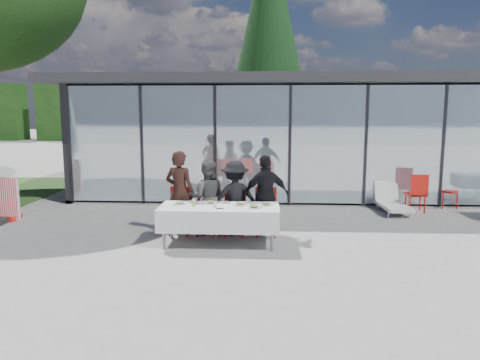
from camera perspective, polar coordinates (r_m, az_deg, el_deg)
name	(u,v)px	position (r m, az deg, el deg)	size (l,w,h in m)	color
ground	(242,253)	(8.56, 0.29, -8.84)	(90.00, 90.00, 0.00)	gray
pavilion	(312,120)	(16.39, 8.83, 7.21)	(14.80, 8.80, 3.44)	gray
treeline	(235,112)	(36.22, -0.65, 8.29)	(62.50, 2.00, 4.40)	#153310
dining_table	(219,217)	(8.91, -2.52, -4.53)	(2.26, 0.96, 0.75)	silver
diner_a	(180,193)	(9.68, -7.35, -1.53)	(0.63, 0.63, 1.73)	black
diner_chair_a	(180,208)	(9.76, -7.29, -3.41)	(0.44, 0.44, 0.97)	red
diner_b	(207,197)	(9.61, -4.04, -2.14)	(0.75, 0.75, 1.54)	#505050
diner_chair_b	(207,208)	(9.67, -4.01, -3.47)	(0.44, 0.44, 0.97)	red
diner_c	(235,198)	(9.55, -0.63, -2.20)	(0.99, 0.99, 1.54)	black
diner_chair_c	(235,209)	(9.62, -0.62, -3.52)	(0.44, 0.44, 0.97)	red
diner_d	(266,196)	(9.52, 3.18, -1.90)	(0.97, 0.97, 1.65)	black
diner_chair_d	(266,209)	(9.60, 3.16, -3.56)	(0.44, 0.44, 0.97)	red
plate_a	(180,203)	(9.06, -7.33, -2.84)	(0.28, 0.28, 0.07)	silver
plate_b	(211,203)	(9.08, -3.60, -2.76)	(0.28, 0.28, 0.07)	silver
plate_c	(240,204)	(8.91, 0.04, -2.96)	(0.28, 0.28, 0.07)	silver
plate_d	(266,204)	(8.91, 3.24, -2.98)	(0.28, 0.28, 0.07)	silver
plate_extra	(254,207)	(8.65, 1.73, -3.33)	(0.28, 0.28, 0.07)	silver
juice_bottle	(194,203)	(8.84, -5.68, -2.81)	(0.06, 0.06, 0.14)	#9BC953
drinking_glasses	(215,205)	(8.73, -3.04, -3.05)	(0.07, 0.07, 0.10)	silver
folded_eyeglasses	(220,208)	(8.63, -2.51, -3.49)	(0.14, 0.03, 0.01)	black
spare_chair_a	(445,187)	(13.32, 23.70, -0.78)	(0.62, 0.62, 0.97)	red
spare_chair_b	(417,191)	(12.36, 20.80, -1.31)	(0.48, 0.48, 0.97)	red
lounger	(391,201)	(12.34, 17.92, -2.49)	(0.72, 1.38, 0.72)	white
conifer_tree	(269,28)	(21.41, 3.55, 18.00)	(4.00, 4.00, 10.50)	#382316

